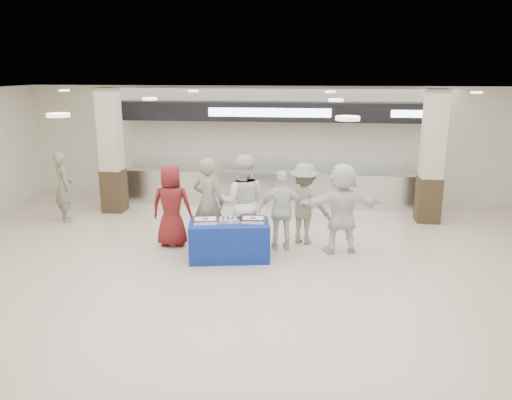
# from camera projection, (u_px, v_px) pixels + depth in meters

# --- Properties ---
(ground) EXTENTS (14.00, 14.00, 0.00)m
(ground) POSITION_uv_depth(u_px,v_px,m) (242.00, 283.00, 8.75)
(ground) COLOR beige
(ground) RESTS_ON ground
(serving_line) EXTENTS (8.70, 0.85, 2.80)m
(serving_line) POSITION_uv_depth(u_px,v_px,m) (270.00, 163.00, 13.64)
(serving_line) COLOR silver
(serving_line) RESTS_ON ground
(column_left) EXTENTS (0.55, 0.55, 3.20)m
(column_left) POSITION_uv_depth(u_px,v_px,m) (111.00, 154.00, 12.85)
(column_left) COLOR #322517
(column_left) RESTS_ON ground
(column_right) EXTENTS (0.55, 0.55, 3.20)m
(column_right) POSITION_uv_depth(u_px,v_px,m) (432.00, 160.00, 11.95)
(column_right) COLOR #322517
(column_right) RESTS_ON ground
(display_table) EXTENTS (1.66, 1.04, 0.75)m
(display_table) POSITION_uv_depth(u_px,v_px,m) (229.00, 241.00, 9.80)
(display_table) COLOR #163197
(display_table) RESTS_ON ground
(sheet_cake_left) EXTENTS (0.53, 0.46, 0.10)m
(sheet_cake_left) POSITION_uv_depth(u_px,v_px,m) (205.00, 220.00, 9.68)
(sheet_cake_left) COLOR white
(sheet_cake_left) RESTS_ON display_table
(sheet_cake_right) EXTENTS (0.47, 0.37, 0.10)m
(sheet_cake_right) POSITION_uv_depth(u_px,v_px,m) (253.00, 219.00, 9.74)
(sheet_cake_right) COLOR white
(sheet_cake_right) RESTS_ON display_table
(cupcake_tray) EXTENTS (0.51, 0.42, 0.07)m
(cupcake_tray) POSITION_uv_depth(u_px,v_px,m) (228.00, 220.00, 9.72)
(cupcake_tray) COLOR #ADADB2
(cupcake_tray) RESTS_ON display_table
(civilian_maroon) EXTENTS (0.86, 0.57, 1.74)m
(civilian_maroon) POSITION_uv_depth(u_px,v_px,m) (172.00, 206.00, 10.44)
(civilian_maroon) COLOR maroon
(civilian_maroon) RESTS_ON ground
(soldier_a) EXTENTS (0.79, 0.63, 1.90)m
(soldier_a) POSITION_uv_depth(u_px,v_px,m) (208.00, 202.00, 10.41)
(soldier_a) COLOR gray
(soldier_a) RESTS_ON ground
(chef_tall) EXTENTS (0.99, 0.79, 1.98)m
(chef_tall) POSITION_uv_depth(u_px,v_px,m) (243.00, 202.00, 10.24)
(chef_tall) COLOR white
(chef_tall) RESTS_ON ground
(chef_short) EXTENTS (1.04, 0.56, 1.68)m
(chef_short) POSITION_uv_depth(u_px,v_px,m) (282.00, 211.00, 10.19)
(chef_short) COLOR white
(chef_short) RESTS_ON ground
(soldier_b) EXTENTS (1.26, 0.95, 1.74)m
(soldier_b) POSITION_uv_depth(u_px,v_px,m) (304.00, 204.00, 10.59)
(soldier_b) COLOR gray
(soldier_b) RESTS_ON ground
(civilian_white) EXTENTS (1.80, 0.86, 1.86)m
(civilian_white) POSITION_uv_depth(u_px,v_px,m) (342.00, 208.00, 10.03)
(civilian_white) COLOR white
(civilian_white) RESTS_ON ground
(soldier_bg) EXTENTS (0.72, 0.74, 1.72)m
(soldier_bg) POSITION_uv_depth(u_px,v_px,m) (64.00, 187.00, 12.16)
(soldier_bg) COLOR gray
(soldier_bg) RESTS_ON ground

